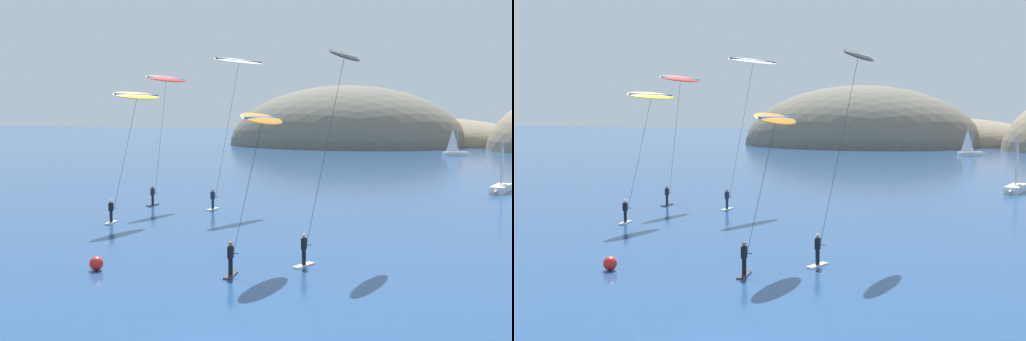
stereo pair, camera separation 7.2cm
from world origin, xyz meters
The scene contains 9 objects.
headland_island centered at (0.13, 139.89, 0.00)m, with size 122.40×59.05×30.86m.
sailboat_near centered at (7.37, 51.01, 0.64)m, with size 2.16×5.97×5.70m.
sailboat_far centered at (-1.46, 108.78, 0.64)m, with size 5.59×3.86×5.70m.
kitesurfer_orange centered at (-4.11, 14.17, 7.10)m, with size 1.68×7.23×8.03m.
kitesurfer_red centered at (-20.10, 31.92, 10.11)m, with size 1.96×5.70×11.33m.
kitesurfer_white centered at (-13.53, 32.72, 11.53)m, with size 3.10×7.20×12.69m.
kitesurfer_black centered at (-0.97, 19.05, 10.32)m, with size 1.80×9.04×11.72m.
kitesurfer_yellow centered at (-18.11, 23.95, 8.59)m, with size 1.97×6.67×9.63m.
marker_buoy centered at (-10.93, 8.90, 0.35)m, with size 0.70×0.70×0.70m, color red.
Camera 1 is at (8.49, -17.64, 7.91)m, focal length 45.00 mm.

